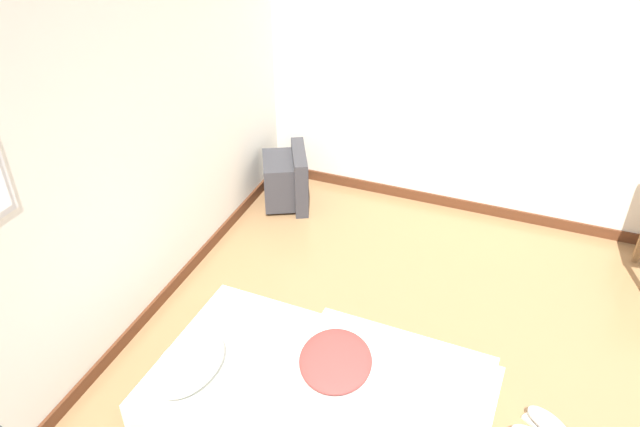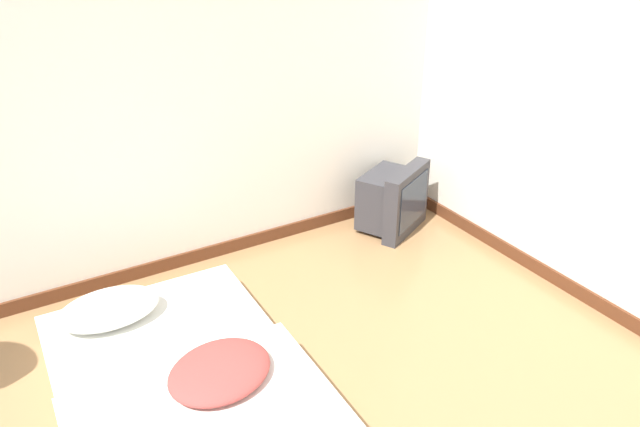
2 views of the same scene
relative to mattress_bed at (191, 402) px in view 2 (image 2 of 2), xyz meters
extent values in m
cube|color=silver|center=(-0.05, 1.37, 1.18)|extent=(7.23, 0.06, 2.60)
cube|color=#562D19|center=(-0.05, 1.33, -0.08)|extent=(7.23, 0.02, 0.09)
cube|color=silver|center=(0.00, 0.01, -0.03)|extent=(1.13, 1.88, 0.18)
ellipsoid|color=silver|center=(-0.16, 0.72, 0.13)|extent=(0.53, 0.35, 0.14)
ellipsoid|color=#993D38|center=(0.14, -0.04, 0.15)|extent=(0.58, 0.52, 0.11)
cube|color=#333338|center=(1.88, 1.11, 0.10)|extent=(0.49, 0.41, 0.39)
cube|color=#333338|center=(1.96, 0.95, 0.12)|extent=(0.51, 0.33, 0.48)
cube|color=#283342|center=(1.99, 0.90, 0.13)|extent=(0.38, 0.20, 0.35)
camera|label=1|loc=(-2.15, -0.85, 2.76)|focal=35.00mm
camera|label=2|loc=(-0.58, -2.12, 2.05)|focal=35.00mm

